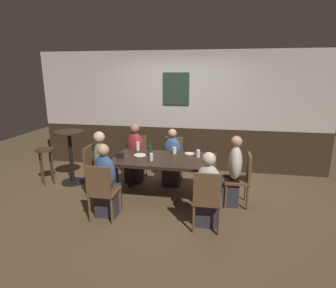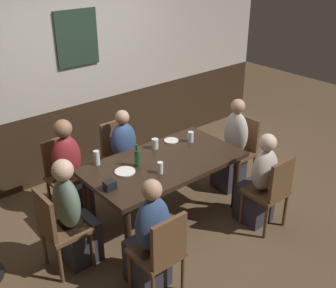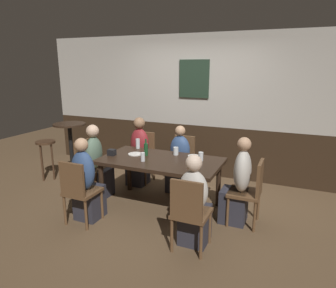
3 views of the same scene
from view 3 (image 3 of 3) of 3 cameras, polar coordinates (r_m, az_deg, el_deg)
ground_plane at (r=4.65m, az=-1.35°, el=-11.62°), size 12.00×12.00×0.00m
wall_back at (r=5.76m, az=5.53°, el=7.00°), size 6.40×0.13×2.60m
dining_table at (r=4.40m, az=-1.40°, el=-3.85°), size 1.72×0.93×0.74m
chair_right_near at (r=3.44m, az=4.01°, el=-12.30°), size 0.40×0.40×0.88m
chair_head_west at (r=5.10m, az=-14.56°, el=-3.69°), size 0.40×0.40×0.88m
chair_left_far at (r=5.53m, az=-4.67°, el=-1.85°), size 0.40×0.40×0.88m
chair_left_near at (r=4.15m, az=-16.35°, el=-8.06°), size 0.40×0.40×0.88m
chair_mid_far at (r=5.22m, az=2.70°, el=-2.79°), size 0.40×0.40×0.88m
chair_head_east at (r=4.12m, az=15.13°, el=-8.13°), size 0.40×0.40×0.88m
person_right_near at (r=3.59m, az=4.90°, el=-11.69°), size 0.34×0.37×1.10m
person_head_west at (r=5.00m, az=-13.09°, el=-4.03°), size 0.37×0.34×1.15m
person_left_far at (r=5.39m, az=-5.48°, el=-2.25°), size 0.34×0.37×1.18m
person_left_near at (r=4.27m, az=-14.94°, el=-7.54°), size 0.34×0.37×1.15m
person_mid_far at (r=5.09m, az=2.03°, el=-3.74°), size 0.34×0.37×1.09m
person_head_east at (r=4.14m, az=12.90°, el=-7.93°), size 0.37×0.34×1.17m
tumbler_short at (r=4.29m, az=-4.72°, el=-2.49°), size 0.06×0.06×0.12m
pint_glass_amber at (r=4.96m, az=-5.65°, el=-0.04°), size 0.07×0.07×0.16m
highball_clear at (r=4.58m, az=1.47°, el=-1.42°), size 0.08×0.08×0.12m
beer_glass_half at (r=4.32m, az=6.13°, el=-2.44°), size 0.07×0.07×0.13m
beer_bottle_green at (r=4.55m, az=-4.13°, el=-0.93°), size 0.06×0.06×0.25m
plate_white_large at (r=4.64m, az=-6.13°, el=-1.87°), size 0.21×0.21×0.01m
plate_white_small at (r=4.53m, az=4.76°, el=-2.25°), size 0.17×0.17×0.01m
condiment_caddy at (r=4.63m, az=-10.45°, el=-1.54°), size 0.11×0.09×0.09m
side_bar_table at (r=5.76m, az=-17.61°, el=-0.57°), size 0.56×0.56×1.05m
bar_stool at (r=5.97m, az=-21.78°, el=-0.93°), size 0.34×0.34×0.72m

